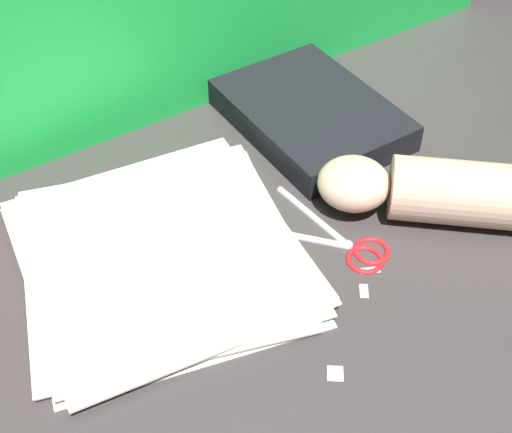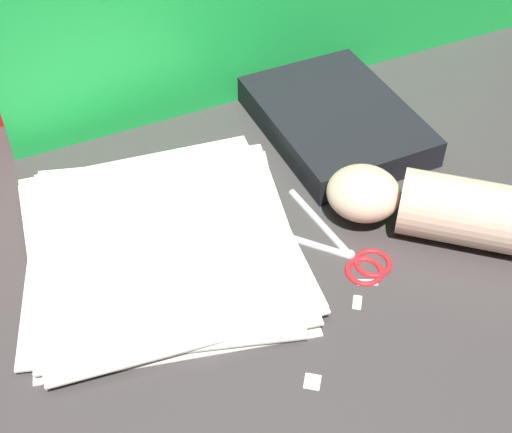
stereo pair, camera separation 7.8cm
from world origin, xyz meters
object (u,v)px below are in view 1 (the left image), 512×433
object	(u,v)px
paper_stack	(160,254)
book_closed	(310,114)
hand_forearm	(455,192)
scissors	(341,241)

from	to	relation	value
paper_stack	book_closed	xyz separation A→B (m)	(0.26, 0.17, 0.01)
book_closed	hand_forearm	size ratio (longest dim) A/B	0.91
paper_stack	hand_forearm	world-z (taller)	hand_forearm
book_closed	hand_forearm	distance (m)	0.24
paper_stack	hand_forearm	xyz separation A→B (m)	(0.35, -0.06, 0.03)
paper_stack	scissors	distance (m)	0.21
paper_stack	scissors	bearing A→B (deg)	-14.45
hand_forearm	book_closed	bearing A→B (deg)	109.85
paper_stack	hand_forearm	size ratio (longest dim) A/B	1.08
book_closed	hand_forearm	xyz separation A→B (m)	(0.08, -0.23, 0.02)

